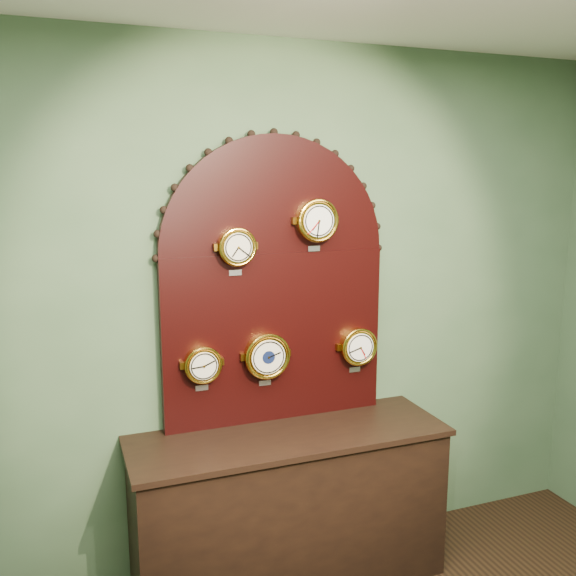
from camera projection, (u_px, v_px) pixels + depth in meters
name	position (u px, v px, depth m)	size (l,w,h in m)	color
wall_back	(272.00, 313.00, 3.31)	(4.00, 4.00, 0.00)	#466344
shop_counter	(289.00, 510.00, 3.24)	(1.60, 0.50, 0.80)	black
display_board	(274.00, 273.00, 3.22)	(1.26, 0.06, 1.53)	black
roman_clock	(237.00, 247.00, 3.06)	(0.19, 0.08, 0.24)	gold
arabic_clock	(317.00, 220.00, 3.18)	(0.22, 0.08, 0.28)	gold
hygrometer	(203.00, 364.00, 3.10)	(0.19, 0.08, 0.24)	gold
barometer	(267.00, 356.00, 3.21)	(0.24, 0.08, 0.29)	gold
tide_clock	(358.00, 346.00, 3.40)	(0.21, 0.08, 0.26)	gold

